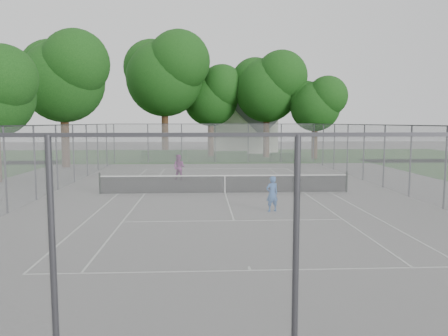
{
  "coord_description": "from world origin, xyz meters",
  "views": [
    {
      "loc": [
        -1.17,
        -22.28,
        3.65
      ],
      "look_at": [
        0.0,
        1.0,
        1.2
      ],
      "focal_mm": 35.0,
      "sensor_mm": 36.0,
      "label": 1
    }
  ],
  "objects_px": {
    "tennis_net": "(225,183)",
    "house": "(243,120)",
    "girl_player": "(272,194)",
    "woman_player": "(179,167)"
  },
  "relations": [
    {
      "from": "tennis_net",
      "to": "house",
      "type": "height_order",
      "value": "house"
    },
    {
      "from": "house",
      "to": "girl_player",
      "type": "distance_m",
      "value": 35.87
    },
    {
      "from": "house",
      "to": "tennis_net",
      "type": "bearing_deg",
      "value": -96.99
    },
    {
      "from": "girl_player",
      "to": "house",
      "type": "bearing_deg",
      "value": -112.55
    },
    {
      "from": "tennis_net",
      "to": "girl_player",
      "type": "distance_m",
      "value": 5.04
    },
    {
      "from": "woman_player",
      "to": "girl_player",
      "type": "bearing_deg",
      "value": -42.37
    },
    {
      "from": "girl_player",
      "to": "woman_player",
      "type": "distance_m",
      "value": 10.78
    },
    {
      "from": "tennis_net",
      "to": "girl_player",
      "type": "relative_size",
      "value": 8.8
    },
    {
      "from": "tennis_net",
      "to": "woman_player",
      "type": "height_order",
      "value": "woman_player"
    },
    {
      "from": "woman_player",
      "to": "tennis_net",
      "type": "bearing_deg",
      "value": -38.86
    }
  ]
}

